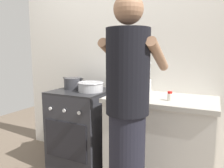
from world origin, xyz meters
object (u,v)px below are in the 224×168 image
object	(u,v)px
person	(128,118)
stove_range	(82,129)
spice_bottle	(170,96)
utensil_crock	(147,83)
pot	(73,83)
mixing_bowl	(91,86)

from	to	relation	value
person	stove_range	bearing A→B (deg)	142.65
stove_range	spice_bottle	xyz separation A→B (m)	(1.00, -0.10, 0.49)
spice_bottle	person	size ratio (longest dim) A/B	0.05
utensil_crock	pot	bearing A→B (deg)	-169.77
spice_bottle	mixing_bowl	bearing A→B (deg)	175.00
stove_range	person	xyz separation A→B (m)	(0.81, -0.62, 0.41)
mixing_bowl	utensil_crock	distance (m)	0.60
stove_range	person	size ratio (longest dim) A/B	0.53
stove_range	pot	xyz separation A→B (m)	(-0.14, 0.04, 0.51)
mixing_bowl	utensil_crock	xyz separation A→B (m)	(0.56, 0.22, 0.05)
spice_bottle	utensil_crock	bearing A→B (deg)	135.81
mixing_bowl	utensil_crock	world-z (taller)	utensil_crock
pot	utensil_crock	size ratio (longest dim) A/B	0.84
mixing_bowl	person	world-z (taller)	person
pot	person	world-z (taller)	person
stove_range	person	distance (m)	1.10
utensil_crock	person	bearing A→B (deg)	-82.22
spice_bottle	person	bearing A→B (deg)	-109.89
utensil_crock	mixing_bowl	bearing A→B (deg)	-158.86
person	mixing_bowl	bearing A→B (deg)	138.32
pot	utensil_crock	world-z (taller)	utensil_crock
stove_range	spice_bottle	distance (m)	1.12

